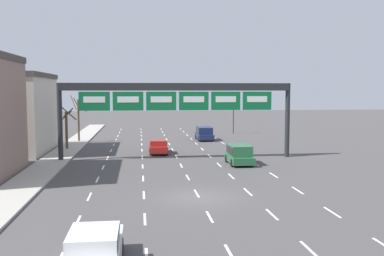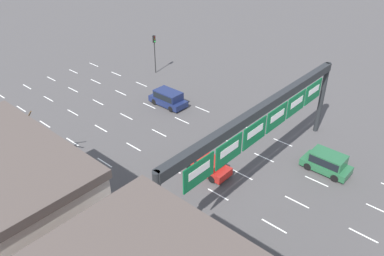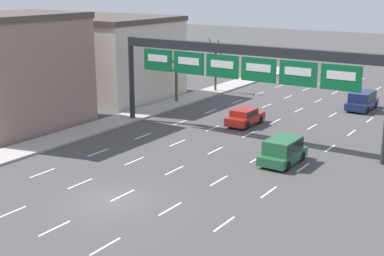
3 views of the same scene
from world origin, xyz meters
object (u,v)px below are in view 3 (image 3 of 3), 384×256
Objects in this scene: tree_bare_closest at (177,78)px; car_red at (245,116)px; suv_green at (283,150)px; tree_bare_second at (215,63)px; suv_navy at (362,100)px; sign_gantry at (242,62)px.

car_red is at bearing -21.93° from tree_bare_closest.
tree_bare_second is at bearing 131.90° from suv_green.
tree_bare_second reaches higher than car_red.
suv_navy reaches higher than car_red.
tree_bare_closest is at bearing -92.63° from tree_bare_second.
sign_gantry reaches higher than suv_navy.
tree_bare_closest is at bearing 158.07° from car_red.
tree_bare_second is at bearing -178.72° from suv_navy.
tree_bare_closest reaches higher than suv_green.
tree_bare_closest reaches higher than suv_navy.
sign_gantry is at bearing -107.97° from suv_navy.
suv_navy is at bearing 23.87° from tree_bare_closest.
tree_bare_closest reaches higher than car_red.
suv_navy is at bearing 72.03° from sign_gantry.
suv_green is 0.86× the size of tree_bare_closest.
tree_bare_second reaches higher than tree_bare_closest.
tree_bare_second is (-9.41, 10.72, 2.44)m from car_red.
suv_green is 24.32m from tree_bare_second.
tree_bare_closest is 0.81× the size of tree_bare_second.
car_red is (-6.46, -11.08, -0.22)m from suv_navy.
car_red is at bearing -48.73° from tree_bare_second.
sign_gantry is at bearing -34.02° from tree_bare_closest.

